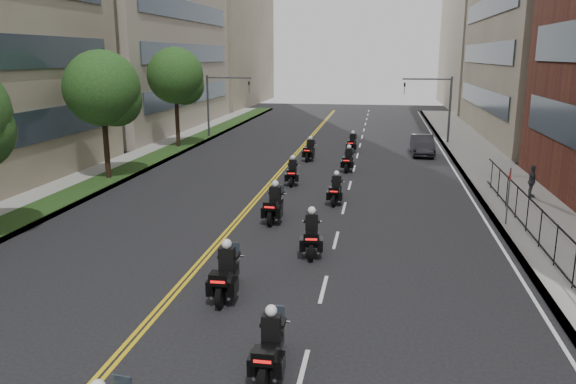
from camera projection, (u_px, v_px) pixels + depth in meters
name	position (u px, v px, depth m)	size (l,w,h in m)	color
sidewalk_right	(509.00, 190.00, 31.04)	(4.00, 90.00, 0.15)	gray
sidewalk_left	(104.00, 175.00, 34.83)	(4.00, 90.00, 0.15)	gray
grass_strip	(116.00, 174.00, 34.68)	(2.00, 90.00, 0.04)	#1D3613
building_right_far	(507.00, 13.00, 77.27)	(15.00, 28.00, 26.00)	#A59885
building_left_far	(204.00, 16.00, 84.13)	(16.00, 28.00, 26.00)	gray
iron_fence	(565.00, 255.00, 18.55)	(0.05, 28.00, 1.50)	black
street_trees	(52.00, 102.00, 27.35)	(4.40, 38.40, 7.98)	#332216
traffic_signal_right	(439.00, 100.00, 46.86)	(4.09, 0.20, 5.60)	#3F3F44
traffic_signal_left	(218.00, 97.00, 49.88)	(4.09, 0.20, 5.60)	#3F3F44
motorcycle_1	(270.00, 348.00, 13.15)	(0.52, 2.28, 1.69)	black
motorcycle_2	(226.00, 275.00, 17.32)	(0.58, 2.51, 1.85)	black
motorcycle_3	(312.00, 236.00, 21.14)	(0.70, 2.45, 1.81)	black
motorcycle_4	(275.00, 205.00, 25.29)	(0.59, 2.54, 1.87)	black
motorcycle_5	(336.00, 191.00, 28.42)	(0.54, 2.25, 1.66)	black
motorcycle_6	(292.00, 173.00, 32.58)	(0.60, 2.29, 1.69)	black
motorcycle_7	(348.00, 161.00, 36.35)	(0.62, 2.31, 1.71)	black
motorcycle_8	(310.00, 151.00, 40.02)	(0.65, 2.35, 1.73)	black
motorcycle_9	(352.00, 144.00, 43.48)	(0.63, 2.24, 1.66)	black
parked_sedan	(422.00, 145.00, 42.22)	(1.58, 4.52, 1.49)	black
pedestrian_c	(532.00, 181.00, 29.02)	(0.98, 0.41, 1.67)	#43444B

